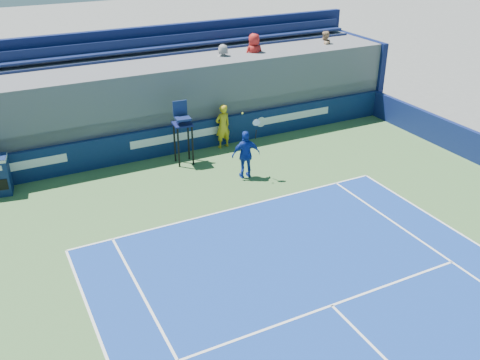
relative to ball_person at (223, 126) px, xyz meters
name	(u,v)px	position (x,y,z in m)	size (l,w,h in m)	color
ball_person	(223,126)	(0.00, 0.00, 0.00)	(0.68, 0.44, 1.86)	gold
back_hoarding	(178,139)	(-1.87, 0.33, -0.34)	(20.40, 0.21, 1.20)	#0C1C46
umpire_chair	(182,126)	(-2.03, -0.71, 0.59)	(0.76, 0.76, 2.48)	black
tennis_player	(246,154)	(-0.45, -2.94, -0.02)	(1.12, 0.62, 2.57)	#132FA1
stadium_seating	(160,95)	(-1.84, 2.37, 0.90)	(21.00, 4.05, 4.40)	#59595F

